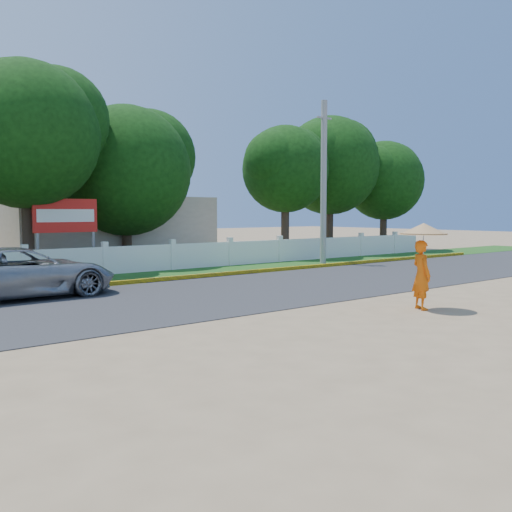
{
  "coord_description": "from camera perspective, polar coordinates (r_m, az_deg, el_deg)",
  "views": [
    {
      "loc": [
        -9.32,
        -9.4,
        2.44
      ],
      "look_at": [
        0.0,
        2.0,
        1.3
      ],
      "focal_mm": 40.0,
      "sensor_mm": 36.0,
      "label": 1
    }
  ],
  "objects": [
    {
      "name": "building_near",
      "position": [
        30.05,
        -15.07,
        2.67
      ],
      "size": [
        10.0,
        6.0,
        3.2
      ],
      "primitive_type": "cube",
      "color": "#B7AD99",
      "rests_on": "ground"
    },
    {
      "name": "billboard",
      "position": [
        23.21,
        -18.5,
        3.46
      ],
      "size": [
        2.5,
        0.13,
        2.95
      ],
      "color": "gray",
      "rests_on": "ground"
    },
    {
      "name": "curb",
      "position": [
        19.92,
        -11.09,
        -2.46
      ],
      "size": [
        40.0,
        0.18,
        0.16
      ],
      "primitive_type": "cube",
      "color": "yellow",
      "rests_on": "ground"
    },
    {
      "name": "ground",
      "position": [
        13.46,
        5.43,
        -6.04
      ],
      "size": [
        120.0,
        120.0,
        0.0
      ],
      "primitive_type": "plane",
      "color": "#9E8460",
      "rests_on": "ground"
    },
    {
      "name": "fence",
      "position": [
        22.69,
        -14.87,
        -0.5
      ],
      "size": [
        40.0,
        0.1,
        1.1
      ],
      "primitive_type": "cube",
      "color": "silver",
      "rests_on": "ground"
    },
    {
      "name": "monk_with_parasol",
      "position": [
        14.79,
        16.31,
        0.26
      ],
      "size": [
        1.19,
        1.19,
        2.17
      ],
      "color": "#E45B0C",
      "rests_on": "ground"
    },
    {
      "name": "grass_verge",
      "position": [
        21.43,
        -13.24,
        -2.19
      ],
      "size": [
        60.0,
        3.5,
        0.03
      ],
      "primitive_type": "cube",
      "color": "#2D601E",
      "rests_on": "ground"
    },
    {
      "name": "road",
      "position": [
        16.91,
        -5.38,
        -3.85
      ],
      "size": [
        60.0,
        7.0,
        0.02
      ],
      "primitive_type": "cube",
      "color": "#38383A",
      "rests_on": "ground"
    },
    {
      "name": "tree_row",
      "position": [
        25.76,
        -16.36,
        9.58
      ],
      "size": [
        39.9,
        8.45,
        8.52
      ],
      "color": "#473828",
      "rests_on": "ground"
    },
    {
      "name": "utility_pole",
      "position": [
        26.95,
        6.78,
        7.27
      ],
      "size": [
        0.28,
        0.28,
        7.58
      ],
      "primitive_type": "cylinder",
      "color": "gray",
      "rests_on": "ground"
    },
    {
      "name": "vehicle",
      "position": [
        17.39,
        -22.48,
        -1.55
      ],
      "size": [
        5.34,
        2.62,
        1.46
      ],
      "primitive_type": "imported",
      "rotation": [
        0.0,
        0.0,
        1.61
      ],
      "color": "gray",
      "rests_on": "ground"
    }
  ]
}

